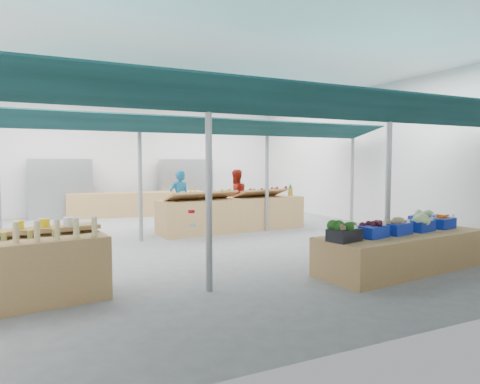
{
  "coord_description": "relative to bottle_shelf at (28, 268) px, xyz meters",
  "views": [
    {
      "loc": [
        -3.3,
        -9.82,
        1.91
      ],
      "look_at": [
        0.66,
        -1.6,
        1.28
      ],
      "focal_mm": 32.0,
      "sensor_mm": 36.0,
      "label": 1
    }
  ],
  "objects": [
    {
      "name": "crate_stack",
      "position": [
        6.28,
        -1.11,
        -0.16
      ],
      "size": [
        0.64,
        0.56,
        0.64
      ],
      "primitive_type": "cube",
      "rotation": [
        0.0,
        0.0,
        -0.43
      ],
      "color": "#0E2499",
      "rests_on": "floor"
    },
    {
      "name": "veg_counter",
      "position": [
        5.97,
        -0.89,
        -0.15
      ],
      "size": [
        3.47,
        1.48,
        0.66
      ],
      "primitive_type": "cube",
      "rotation": [
        0.0,
        0.0,
        0.11
      ],
      "color": "#9C7044",
      "rests_on": "floor"
    },
    {
      "name": "pole_grid",
      "position": [
        4.16,
        1.68,
        1.34
      ],
      "size": [
        10.0,
        4.6,
        3.0
      ],
      "color": "gray",
      "rests_on": "floor"
    },
    {
      "name": "awnings",
      "position": [
        4.16,
        1.68,
        2.3
      ],
      "size": [
        9.5,
        7.08,
        0.3
      ],
      "color": "#092829",
      "rests_on": "pole_grid"
    },
    {
      "name": "crate_extra",
      "position": [
        7.04,
        -0.35,
        0.33
      ],
      "size": [
        0.59,
        0.49,
        0.32
      ],
      "rotation": [
        0.0,
        0.0,
        0.33
      ],
      "color": "#0E2499",
      "rests_on": "veg_counter"
    },
    {
      "name": "crate_celeriac",
      "position": [
        5.78,
        -0.91,
        0.32
      ],
      "size": [
        0.56,
        0.45,
        0.31
      ],
      "rotation": [
        0.0,
        0.0,
        0.21
      ],
      "color": "#0E2499",
      "rests_on": "veg_counter"
    },
    {
      "name": "vendor_left",
      "position": [
        3.89,
        5.51,
        0.37
      ],
      "size": [
        0.64,
        0.45,
        1.69
      ],
      "primitive_type": "imported",
      "rotation": [
        0.0,
        0.0,
        3.21
      ],
      "color": "#18669C",
      "rests_on": "floor"
    },
    {
      "name": "sparrow",
      "position": [
        4.39,
        -1.17,
        0.43
      ],
      "size": [
        0.12,
        0.09,
        0.11
      ],
      "rotation": [
        0.0,
        0.0,
        0.21
      ],
      "color": "brown",
      "rests_on": "crate_broccoli"
    },
    {
      "name": "fruit_counter",
      "position": [
        5.09,
        4.41,
        -0.02
      ],
      "size": [
        4.28,
        1.3,
        0.9
      ],
      "primitive_type": "cube",
      "rotation": [
        0.0,
        0.0,
        0.07
      ],
      "color": "#9C7044",
      "rests_on": "floor"
    },
    {
      "name": "crate_cabbage",
      "position": [
        6.44,
        -0.84,
        0.34
      ],
      "size": [
        0.56,
        0.45,
        0.35
      ],
      "rotation": [
        0.0,
        0.0,
        0.21
      ],
      "color": "#0E2499",
      "rests_on": "veg_counter"
    },
    {
      "name": "pineapple",
      "position": [
        7.0,
        4.45,
        0.61
      ],
      "size": [
        0.14,
        0.14,
        0.39
      ],
      "rotation": [
        0.0,
        0.0,
        0.14
      ],
      "color": "#8C6019",
      "rests_on": "fruit_counter"
    },
    {
      "name": "pole_ribbon",
      "position": [
        2.43,
        0.29,
        0.6
      ],
      "size": [
        0.12,
        0.12,
        0.28
      ],
      "color": "red",
      "rests_on": "pole_grid"
    },
    {
      "name": "crate_carrots",
      "position": [
        7.09,
        -0.77,
        0.29
      ],
      "size": [
        0.56,
        0.45,
        0.29
      ],
      "rotation": [
        0.0,
        0.0,
        0.21
      ],
      "color": "#0E2499",
      "rests_on": "veg_counter"
    },
    {
      "name": "apple_heap_yellow",
      "position": [
        4.1,
        4.24,
        0.59
      ],
      "size": [
        1.98,
        0.96,
        0.27
      ],
      "rotation": [
        0.0,
        0.0,
        0.14
      ],
      "color": "#997247",
      "rests_on": "fruit_counter"
    },
    {
      "name": "crate_broccoli",
      "position": [
        4.53,
        -1.04,
        0.34
      ],
      "size": [
        0.56,
        0.45,
        0.35
      ],
      "rotation": [
        0.0,
        0.0,
        0.21
      ],
      "color": "black",
      "rests_on": "veg_counter"
    },
    {
      "name": "back_shelving_left",
      "position": [
        0.91,
        9.43,
        0.52
      ],
      "size": [
        2.0,
        0.5,
        2.0
      ],
      "primitive_type": "cube",
      "color": "#B23F33",
      "rests_on": "floor"
    },
    {
      "name": "crate_beets",
      "position": [
        5.18,
        -0.97,
        0.31
      ],
      "size": [
        0.56,
        0.45,
        0.29
      ],
      "rotation": [
        0.0,
        0.0,
        0.21
      ],
      "color": "#0E2499",
      "rests_on": "veg_counter"
    },
    {
      "name": "far_counter",
      "position": [
        3.4,
        8.94,
        -0.06
      ],
      "size": [
        4.76,
        1.6,
        0.84
      ],
      "primitive_type": "cube",
      "rotation": [
        0.0,
        0.0,
        -0.14
      ],
      "color": "#9C7044",
      "rests_on": "floor"
    },
    {
      "name": "apple_heap_red",
      "position": [
        5.95,
        4.37,
        0.59
      ],
      "size": [
        1.58,
        0.9,
        0.27
      ],
      "rotation": [
        0.0,
        0.0,
        0.14
      ],
      "color": "#997247",
      "rests_on": "fruit_counter"
    },
    {
      "name": "vendor_right",
      "position": [
        5.69,
        5.51,
        0.37
      ],
      "size": [
        0.86,
        0.7,
        1.69
      ],
      "primitive_type": "imported",
      "rotation": [
        0.0,
        0.0,
        3.21
      ],
      "color": "maroon",
      "rests_on": "floor"
    },
    {
      "name": "bottle_shelf",
      "position": [
        0.0,
        0.0,
        0.0
      ],
      "size": [
        2.09,
        1.41,
        1.16
      ],
      "rotation": [
        0.0,
        0.0,
        0.13
      ],
      "color": "#9C7044",
      "rests_on": "floor"
    },
    {
      "name": "floor",
      "position": [
        3.41,
        3.43,
        -0.48
      ],
      "size": [
        13.0,
        13.0,
        0.0
      ],
      "primitive_type": "plane",
      "color": "slate",
      "rests_on": "ground"
    },
    {
      "name": "back_shelving_right",
      "position": [
        5.41,
        9.43,
        0.52
      ],
      "size": [
        2.0,
        0.5,
        2.0
      ],
      "primitive_type": "cube",
      "color": "#B23F33",
      "rests_on": "floor"
    },
    {
      "name": "hall",
      "position": [
        3.41,
        4.87,
        2.17
      ],
      "size": [
        13.0,
        13.0,
        13.0
      ],
      "color": "silver",
      "rests_on": "ground"
    }
  ]
}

